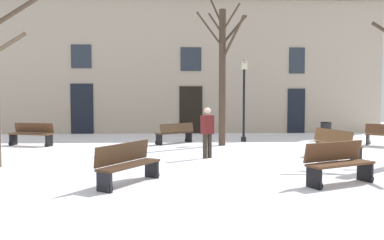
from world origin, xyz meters
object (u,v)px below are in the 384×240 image
(bench_far_corner, at_px, (338,163))
(bench_facing_shops, at_px, (32,134))
(tree_right_of_center, at_px, (223,70))
(bench_near_lamp, at_px, (128,163))
(bench_near_center_tree, at_px, (336,143))
(bench_back_to_back_right, at_px, (175,133))
(person_near_bench, at_px, (207,130))
(streetlamp, at_px, (244,91))
(litter_bin, at_px, (326,131))

(bench_far_corner, distance_m, bench_facing_shops, 11.79)
(tree_right_of_center, relative_size, bench_far_corner, 3.44)
(bench_near_lamp, bearing_deg, bench_near_center_tree, -29.30)
(bench_back_to_back_right, distance_m, person_near_bench, 4.03)
(bench_near_center_tree, bearing_deg, bench_facing_shops, 57.27)
(bench_back_to_back_right, bearing_deg, person_near_bench, 66.31)
(bench_near_lamp, bearing_deg, streetlamp, 5.81)
(litter_bin, height_order, bench_back_to_back_right, bench_back_to_back_right)
(streetlamp, bearing_deg, bench_far_corner, -85.62)
(bench_back_to_back_right, bearing_deg, bench_near_lamp, 43.74)
(tree_right_of_center, xyz_separation_m, litter_bin, (4.82, 1.66, -2.58))
(streetlamp, height_order, bench_facing_shops, streetlamp)
(tree_right_of_center, bearing_deg, litter_bin, 19.02)
(tree_right_of_center, relative_size, bench_back_to_back_right, 3.73)
(bench_far_corner, bearing_deg, bench_facing_shops, 117.17)
(bench_far_corner, xyz_separation_m, bench_facing_shops, (-9.25, 7.31, -0.01))
(tree_right_of_center, relative_size, litter_bin, 7.35)
(bench_far_corner, bearing_deg, streetlamp, 69.86)
(litter_bin, xyz_separation_m, bench_back_to_back_right, (-6.70, -1.03, 0.04))
(person_near_bench, bearing_deg, bench_near_center_tree, 144.84)
(tree_right_of_center, relative_size, streetlamp, 1.69)
(litter_bin, xyz_separation_m, bench_facing_shops, (-12.34, -1.45, 0.06))
(streetlamp, height_order, litter_bin, streetlamp)
(tree_right_of_center, height_order, bench_facing_shops, tree_right_of_center)
(bench_near_lamp, bearing_deg, bench_back_to_back_right, 23.89)
(bench_facing_shops, bearing_deg, bench_near_center_tree, -3.01)
(tree_right_of_center, xyz_separation_m, person_near_bench, (-0.87, -3.25, -2.12))
(bench_facing_shops, bearing_deg, litter_bin, 23.17)
(bench_far_corner, bearing_deg, litter_bin, 46.03)
(streetlamp, distance_m, bench_near_center_tree, 5.55)
(streetlamp, bearing_deg, tree_right_of_center, -129.28)
(tree_right_of_center, distance_m, litter_bin, 5.71)
(bench_back_to_back_right, bearing_deg, litter_bin, 150.42)
(tree_right_of_center, xyz_separation_m, bench_far_corner, (1.72, -7.10, -2.51))
(streetlamp, distance_m, bench_facing_shops, 8.84)
(bench_facing_shops, bearing_deg, bench_far_corner, -21.85)
(bench_back_to_back_right, height_order, bench_near_center_tree, bench_near_center_tree)
(bench_near_lamp, distance_m, bench_near_center_tree, 6.90)
(tree_right_of_center, bearing_deg, bench_back_to_back_right, 161.61)
(litter_bin, bearing_deg, bench_facing_shops, -173.30)
(litter_bin, distance_m, bench_near_center_tree, 5.49)
(streetlamp, xyz_separation_m, litter_bin, (3.74, 0.34, -1.76))
(bench_near_lamp, relative_size, person_near_bench, 1.10)
(bench_far_corner, distance_m, bench_near_center_tree, 3.81)
(bench_near_center_tree, bearing_deg, tree_right_of_center, 28.01)
(bench_far_corner, bearing_deg, bench_back_to_back_right, 90.48)
(streetlamp, bearing_deg, bench_near_lamp, -115.97)
(bench_near_lamp, distance_m, person_near_bench, 4.21)
(bench_back_to_back_right, distance_m, bench_facing_shops, 5.66)
(bench_near_center_tree, bearing_deg, bench_near_lamp, 105.67)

